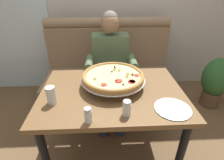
# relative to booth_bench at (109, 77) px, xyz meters

# --- Properties ---
(ground_plane) EXTENTS (16.00, 16.00, 0.00)m
(ground_plane) POSITION_rel_booth_bench_xyz_m (0.00, -0.88, -0.40)
(ground_plane) COLOR brown
(booth_bench) EXTENTS (1.63, 0.78, 1.13)m
(booth_bench) POSITION_rel_booth_bench_xyz_m (0.00, 0.00, 0.00)
(booth_bench) COLOR #937556
(booth_bench) RESTS_ON ground_plane
(dining_table) EXTENTS (1.16, 0.82, 0.74)m
(dining_table) POSITION_rel_booth_bench_xyz_m (0.00, -0.88, 0.25)
(dining_table) COLOR brown
(dining_table) RESTS_ON ground_plane
(diner_main) EXTENTS (0.54, 0.64, 1.27)m
(diner_main) POSITION_rel_booth_bench_xyz_m (0.02, -0.27, 0.31)
(diner_main) COLOR #2D3342
(diner_main) RESTS_ON ground_plane
(pizza) EXTENTS (0.54, 0.54, 0.12)m
(pizza) POSITION_rel_booth_bench_xyz_m (0.01, -0.80, 0.44)
(pizza) COLOR silver
(pizza) RESTS_ON dining_table
(shaker_pepper_flakes) EXTENTS (0.05, 0.05, 0.11)m
(shaker_pepper_flakes) POSITION_rel_booth_bench_xyz_m (-0.17, -1.23, 0.39)
(shaker_pepper_flakes) COLOR white
(shaker_pepper_flakes) RESTS_ON dining_table
(shaker_oregano) EXTENTS (0.06, 0.06, 0.11)m
(shaker_oregano) POSITION_rel_booth_bench_xyz_m (0.08, -1.17, 0.39)
(shaker_oregano) COLOR white
(shaker_oregano) RESTS_ON dining_table
(plate_near_left) EXTENTS (0.26, 0.26, 0.02)m
(plate_near_left) POSITION_rel_booth_bench_xyz_m (0.41, -1.13, 0.36)
(plate_near_left) COLOR white
(plate_near_left) RESTS_ON dining_table
(drinking_glass) EXTENTS (0.07, 0.07, 0.14)m
(drinking_glass) POSITION_rel_booth_bench_xyz_m (-0.45, -1.02, 0.41)
(drinking_glass) COLOR silver
(drinking_glass) RESTS_ON dining_table
(patio_chair) EXTENTS (0.40, 0.40, 0.86)m
(patio_chair) POSITION_rel_booth_bench_xyz_m (-1.42, 1.19, 0.13)
(patio_chair) COLOR black
(patio_chair) RESTS_ON ground_plane
(potted_plant) EXTENTS (0.36, 0.36, 0.70)m
(potted_plant) POSITION_rel_booth_bench_xyz_m (1.41, -0.15, -0.01)
(potted_plant) COLOR brown
(potted_plant) RESTS_ON ground_plane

